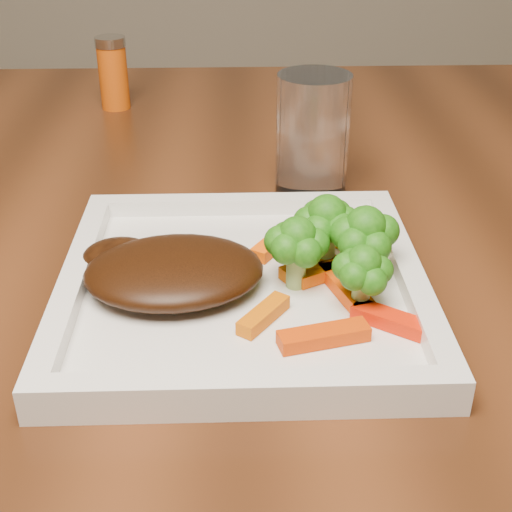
{
  "coord_description": "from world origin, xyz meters",
  "views": [
    {
      "loc": [
        0.03,
        -0.74,
        1.05
      ],
      "look_at": [
        0.04,
        -0.28,
        0.79
      ],
      "focal_mm": 50.0,
      "sensor_mm": 36.0,
      "label": 1
    }
  ],
  "objects_px": {
    "drinking_glass": "(312,137)",
    "steak": "(174,271)",
    "dining_table": "(91,456)",
    "plate": "(243,292)",
    "spice_shaker": "(113,73)"
  },
  "relations": [
    {
      "from": "drinking_glass",
      "to": "steak",
      "type": "bearing_deg",
      "value": -122.71
    },
    {
      "from": "dining_table",
      "to": "plate",
      "type": "bearing_deg",
      "value": -47.44
    },
    {
      "from": "plate",
      "to": "steak",
      "type": "distance_m",
      "value": 0.06
    },
    {
      "from": "dining_table",
      "to": "plate",
      "type": "relative_size",
      "value": 5.93
    },
    {
      "from": "plate",
      "to": "steak",
      "type": "relative_size",
      "value": 2.03
    },
    {
      "from": "dining_table",
      "to": "steak",
      "type": "xyz_separation_m",
      "value": [
        0.14,
        -0.21,
        0.4
      ]
    },
    {
      "from": "dining_table",
      "to": "plate",
      "type": "distance_m",
      "value": 0.48
    },
    {
      "from": "spice_shaker",
      "to": "drinking_glass",
      "type": "distance_m",
      "value": 0.36
    },
    {
      "from": "steak",
      "to": "spice_shaker",
      "type": "relative_size",
      "value": 1.45
    },
    {
      "from": "dining_table",
      "to": "steak",
      "type": "bearing_deg",
      "value": -56.25
    },
    {
      "from": "dining_table",
      "to": "drinking_glass",
      "type": "relative_size",
      "value": 13.33
    },
    {
      "from": "dining_table",
      "to": "spice_shaker",
      "type": "bearing_deg",
      "value": 82.41
    },
    {
      "from": "steak",
      "to": "drinking_glass",
      "type": "bearing_deg",
      "value": 57.29
    },
    {
      "from": "dining_table",
      "to": "drinking_glass",
      "type": "distance_m",
      "value": 0.51
    },
    {
      "from": "drinking_glass",
      "to": "dining_table",
      "type": "bearing_deg",
      "value": 174.35
    }
  ]
}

